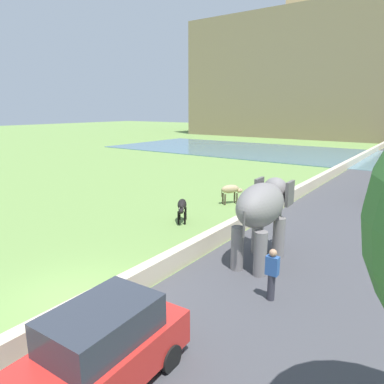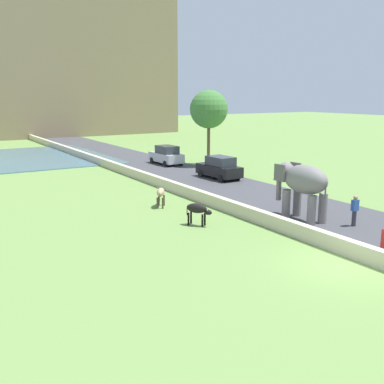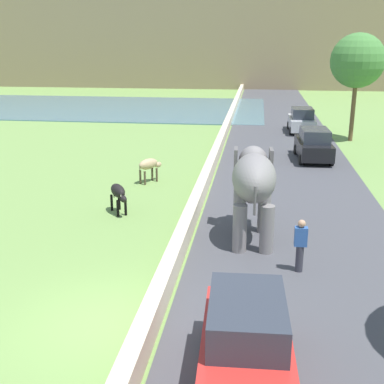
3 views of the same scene
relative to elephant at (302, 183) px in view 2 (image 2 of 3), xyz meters
name	(u,v)px [view 2 (image 2 of 3)]	position (x,y,z in m)	size (l,w,h in m)	color
ground_plane	(339,266)	(-3.42, -5.60, -2.04)	(220.00, 220.00, 0.00)	#6B8E47
road_surface	(186,176)	(1.58, 14.40, -2.01)	(7.00, 120.00, 0.06)	#424247
barrier_wall	(156,181)	(-2.22, 12.40, -1.68)	(0.40, 110.00, 0.70)	beige
elephant	(302,183)	(0.00, 0.00, 0.00)	(1.51, 3.49, 2.99)	slate
person_beside_elephant	(355,210)	(1.39, -2.31, -1.16)	(0.36, 0.22, 1.63)	#33333D
car_silver	(166,155)	(3.16, 20.68, -1.14)	(1.83, 4.02, 1.80)	#B7B7BC
car_black	(219,168)	(3.16, 12.01, -1.14)	(1.92, 4.06, 1.80)	black
cow_tan	(161,193)	(-4.90, 6.48, -1.20)	(1.05, 1.34, 1.15)	tan
cow_black	(198,210)	(-5.14, 2.03, -1.20)	(1.05, 1.34, 1.15)	black
tree_near	(209,110)	(6.19, 18.10, 3.10)	(3.44, 3.44, 6.88)	brown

